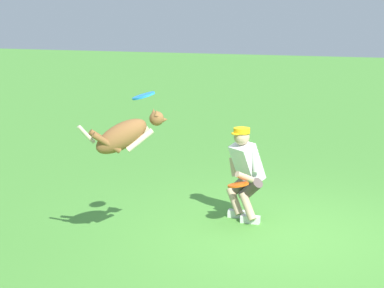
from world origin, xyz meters
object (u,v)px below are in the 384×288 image
Objects in this scene: frisbee_held at (238,185)px; person at (245,171)px; dog at (125,135)px; frisbee_flying at (143,96)px.

person is at bearing -89.03° from frisbee_held.
dog is (1.05, 1.54, 0.73)m from person.
person is 4.64× the size of frisbee_held.
frisbee_held is at bearing 38.35° from person.
frisbee_held is (-0.01, 0.39, -0.09)m from person.
dog is at bearing 56.15° from frisbee_flying.
dog is 0.51m from frisbee_flying.
frisbee_flying is (-0.14, -0.22, 0.43)m from dog.
dog is 1.77m from frisbee_held.
frisbee_flying reaches higher than person.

